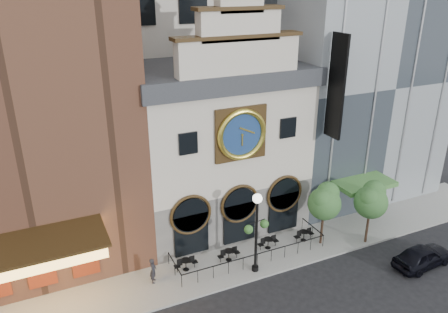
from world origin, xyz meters
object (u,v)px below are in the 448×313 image
lamppost (257,224)px  tree_left (325,201)px  bistro_0 (186,264)px  pedestrian (153,270)px  tree_right (371,199)px  car_right (423,256)px  bistro_2 (268,242)px  bistro_1 (229,254)px  bistro_3 (304,235)px

lamppost → tree_left: lamppost is taller
bistro_0 → pedestrian: bearing=-172.8°
bistro_0 → tree_right: size_ratio=0.34×
car_right → tree_right: 4.87m
bistro_0 → bistro_2: bearing=-0.8°
bistro_2 → pedestrian: bearing=-178.7°
bistro_1 → bistro_2: (3.12, 0.12, 0.00)m
bistro_3 → car_right: (5.58, -5.62, 0.14)m
bistro_1 → bistro_3: same height
pedestrian → lamppost: (6.34, -1.64, 2.61)m
bistro_0 → tree_left: size_ratio=0.34×
bistro_3 → car_right: car_right is taller
lamppost → bistro_1: bearing=114.9°
bistro_3 → lamppost: (-4.87, -1.61, 2.99)m
bistro_0 → car_right: 15.71m
bistro_2 → bistro_3: same height
bistro_2 → pedestrian: size_ratio=0.93×
car_right → tree_right: tree_right is taller
bistro_2 → lamppost: size_ratio=0.28×
tree_right → tree_left: bearing=158.0°
car_right → pedestrian: (-16.80, 5.66, 0.25)m
bistro_0 → tree_left: bearing=-6.2°
pedestrian → lamppost: 7.05m
pedestrian → tree_right: size_ratio=0.37×
lamppost → tree_left: (5.85, 0.86, -0.07)m
bistro_1 → pedestrian: pedestrian is taller
bistro_3 → lamppost: 5.94m
car_right → pedestrian: pedestrian is taller
bistro_2 → car_right: car_right is taller
bistro_2 → car_right: bearing=-34.8°
car_right → lamppost: (-10.46, 4.02, 2.86)m
pedestrian → tree_left: 12.48m
pedestrian → lamppost: size_ratio=0.30×
lamppost → tree_left: 5.91m
bistro_1 → bistro_3: (5.97, -0.11, 0.00)m
bistro_3 → pedestrian: bearing=179.8°
lamppost → pedestrian: bearing=157.9°
bistro_2 → tree_right: 7.79m
bistro_2 → tree_left: size_ratio=0.34×
bistro_3 → tree_right: 5.36m
tree_left → bistro_0: bearing=173.8°
tree_right → lamppost: bearing=177.6°
pedestrian → tree_left: size_ratio=0.37×
bistro_3 → tree_right: tree_right is taller
bistro_3 → tree_left: 3.17m
bistro_3 → tree_left: size_ratio=0.34×
bistro_0 → pedestrian: pedestrian is taller
bistro_0 → bistro_3: size_ratio=1.00×
bistro_2 → bistro_1: bearing=-177.8°
car_right → pedestrian: size_ratio=2.59×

